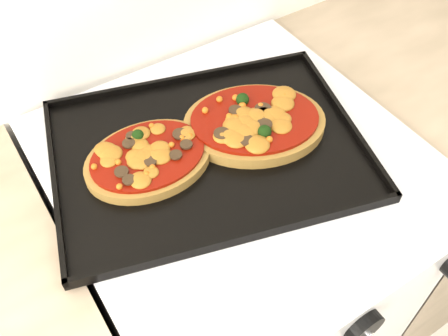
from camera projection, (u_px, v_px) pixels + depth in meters
stove at (233, 282)px, 1.19m from camera, size 0.60×0.60×0.91m
control_panel at (357, 315)px, 0.72m from camera, size 0.60×0.02×0.09m
knob_center at (364, 328)px, 0.70m from camera, size 0.06×0.02×0.06m
baking_tray at (208, 148)px, 0.84m from camera, size 0.60×0.50×0.02m
pizza_left at (148, 157)px, 0.81m from camera, size 0.22×0.18×0.03m
pizza_right at (255, 121)px, 0.86m from camera, size 0.30×0.27×0.04m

